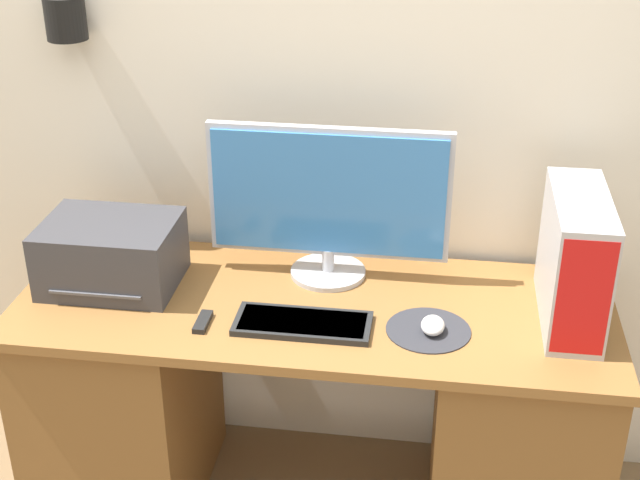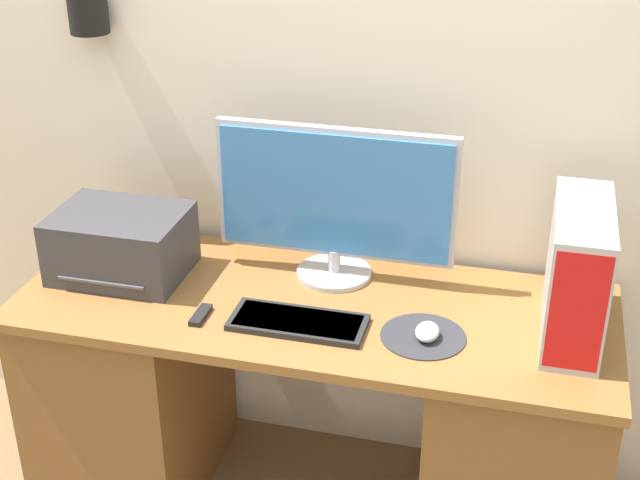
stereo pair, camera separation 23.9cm
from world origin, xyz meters
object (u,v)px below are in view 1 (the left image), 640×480
monitor (329,199)px  keyboard (303,323)px  remote_control (203,322)px  mouse (433,325)px  computer_tower (574,260)px  printer (111,254)px

monitor → keyboard: bearing=-95.5°
monitor → remote_control: bearing=-132.3°
mouse → computer_tower: 0.43m
monitor → mouse: 0.49m
monitor → printer: size_ratio=1.84×
mouse → printer: (-0.96, 0.14, 0.08)m
mouse → computer_tower: (0.37, 0.13, 0.16)m
printer → remote_control: 0.39m
monitor → mouse: (0.33, -0.29, -0.23)m
keyboard → printer: (-0.60, 0.16, 0.09)m
computer_tower → printer: size_ratio=1.10×
keyboard → mouse: (0.36, 0.02, 0.01)m
monitor → computer_tower: size_ratio=1.68×
monitor → computer_tower: bearing=-12.5°
printer → remote_control: printer is taller
keyboard → printer: printer is taller
keyboard → remote_control: size_ratio=3.57×
mouse → computer_tower: size_ratio=0.21×
keyboard → printer: size_ratio=0.97×
keyboard → computer_tower: bearing=11.9°
mouse → computer_tower: computer_tower is taller
keyboard → mouse: mouse is taller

